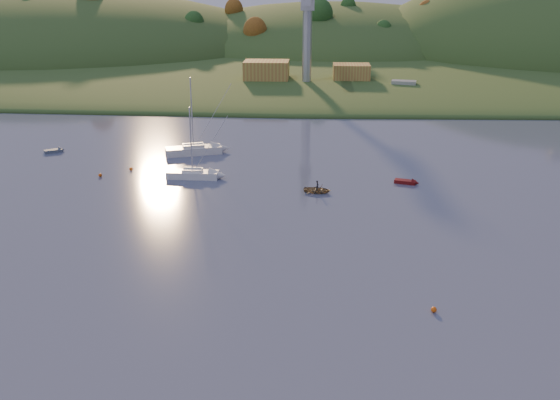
# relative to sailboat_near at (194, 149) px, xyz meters

# --- Properties ---
(far_shore) EXTENTS (620.00, 220.00, 1.50)m
(far_shore) POSITION_rel_sailboat_near_xyz_m (15.10, 167.13, -0.78)
(far_shore) COLOR #2E471C
(far_shore) RESTS_ON ground
(shore_slope) EXTENTS (640.00, 150.00, 7.00)m
(shore_slope) POSITION_rel_sailboat_near_xyz_m (15.10, 102.13, -0.78)
(shore_slope) COLOR #2E471C
(shore_slope) RESTS_ON ground
(hill_left) EXTENTS (170.00, 140.00, 44.00)m
(hill_left) POSITION_rel_sailboat_near_xyz_m (-74.90, 137.13, -0.78)
(hill_left) COLOR #2E471C
(hill_left) RESTS_ON ground
(hill_center) EXTENTS (140.00, 120.00, 36.00)m
(hill_center) POSITION_rel_sailboat_near_xyz_m (25.10, 147.13, -0.78)
(hill_center) COLOR #2E471C
(hill_center) RESTS_ON ground
(hillside_trees) EXTENTS (280.00, 50.00, 32.00)m
(hillside_trees) POSITION_rel_sailboat_near_xyz_m (15.10, 122.13, -0.78)
(hillside_trees) COLOR #1B4418
(hillside_trees) RESTS_ON ground
(wharf) EXTENTS (42.00, 16.00, 2.40)m
(wharf) POSITION_rel_sailboat_near_xyz_m (20.10, 59.13, 0.42)
(wharf) COLOR slate
(wharf) RESTS_ON ground
(shed_west) EXTENTS (11.00, 8.00, 4.80)m
(shed_west) POSITION_rel_sailboat_near_xyz_m (7.10, 60.13, 4.02)
(shed_west) COLOR #AB7139
(shed_west) RESTS_ON wharf
(shed_east) EXTENTS (9.00, 7.00, 4.00)m
(shed_east) POSITION_rel_sailboat_near_xyz_m (28.10, 61.13, 3.62)
(shed_east) COLOR #AB7139
(shed_east) RESTS_ON wharf
(dock_crane) EXTENTS (3.20, 28.00, 20.30)m
(dock_crane) POSITION_rel_sailboat_near_xyz_m (17.10, 55.53, 16.39)
(dock_crane) COLOR #B7B7BC
(dock_crane) RESTS_ON wharf
(sailboat_near) EXTENTS (9.21, 5.31, 12.25)m
(sailboat_near) POSITION_rel_sailboat_near_xyz_m (0.00, 0.00, 0.00)
(sailboat_near) COLOR silver
(sailboat_near) RESTS_ON ground
(sailboat_far) EXTENTS (7.35, 2.38, 10.12)m
(sailboat_far) POSITION_rel_sailboat_near_xyz_m (2.20, -12.40, -0.11)
(sailboat_far) COLOR white
(sailboat_far) RESTS_ON ground
(canoe) EXTENTS (3.91, 3.05, 0.74)m
(canoe) POSITION_rel_sailboat_near_xyz_m (19.79, -17.70, -0.41)
(canoe) COLOR olive
(canoe) RESTS_ON ground
(paddler) EXTENTS (0.41, 0.55, 1.40)m
(paddler) POSITION_rel_sailboat_near_xyz_m (19.79, -17.70, -0.08)
(paddler) COLOR black
(paddler) RESTS_ON ground
(red_tender) EXTENTS (3.55, 2.10, 1.14)m
(red_tender) POSITION_rel_sailboat_near_xyz_m (32.48, -13.34, -0.54)
(red_tender) COLOR #600D0E
(red_tender) RESTS_ON ground
(grey_dinghy) EXTENTS (3.36, 2.72, 1.20)m
(grey_dinghy) POSITION_rel_sailboat_near_xyz_m (-22.40, 0.07, -0.54)
(grey_dinghy) COLOR slate
(grey_dinghy) RESTS_ON ground
(work_vessel) EXTENTS (14.01, 7.41, 3.42)m
(work_vessel) POSITION_rel_sailboat_near_xyz_m (40.32, 55.13, 0.44)
(work_vessel) COLOR slate
(work_vessel) RESTS_ON ground
(buoy_0) EXTENTS (0.50, 0.50, 0.50)m
(buoy_0) POSITION_rel_sailboat_near_xyz_m (29.68, -48.25, -0.53)
(buoy_0) COLOR #E1550B
(buoy_0) RESTS_ON ground
(buoy_1) EXTENTS (0.50, 0.50, 0.50)m
(buoy_1) POSITION_rel_sailboat_near_xyz_m (-11.05, -12.58, -0.53)
(buoy_1) COLOR #E1550B
(buoy_1) RESTS_ON ground
(buoy_2) EXTENTS (0.50, 0.50, 0.50)m
(buoy_2) POSITION_rel_sailboat_near_xyz_m (-7.52, -9.39, -0.53)
(buoy_2) COLOR #E1550B
(buoy_2) RESTS_ON ground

